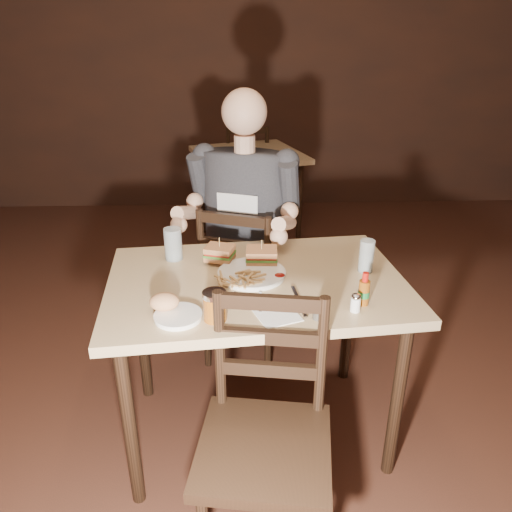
{
  "coord_description": "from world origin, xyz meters",
  "views": [
    {
      "loc": [
        -0.27,
        -1.48,
        1.68
      ],
      "look_at": [
        -0.2,
        0.33,
        0.85
      ],
      "focal_mm": 35.0,
      "sensor_mm": 36.0,
      "label": 1
    }
  ],
  "objects_px": {
    "dinner_plate": "(252,274)",
    "chair_far": "(247,282)",
    "main_table": "(256,298)",
    "bg_chair_far": "(247,173)",
    "diner": "(242,195)",
    "syrup_dispenser": "(215,306)",
    "glass_left": "(173,244)",
    "bg_chair_near": "(251,217)",
    "glass_right": "(366,256)",
    "side_plate": "(178,317)",
    "hot_sauce": "(364,289)",
    "chair_near": "(264,449)",
    "bg_table": "(248,163)"
  },
  "relations": [
    {
      "from": "glass_left",
      "to": "hot_sauce",
      "type": "height_order",
      "value": "glass_left"
    },
    {
      "from": "dinner_plate",
      "to": "chair_far",
      "type": "bearing_deg",
      "value": 91.12
    },
    {
      "from": "bg_chair_near",
      "to": "glass_right",
      "type": "height_order",
      "value": "glass_right"
    },
    {
      "from": "syrup_dispenser",
      "to": "side_plate",
      "type": "relative_size",
      "value": 0.66
    },
    {
      "from": "glass_left",
      "to": "side_plate",
      "type": "height_order",
      "value": "glass_left"
    },
    {
      "from": "glass_right",
      "to": "side_plate",
      "type": "distance_m",
      "value": 0.81
    },
    {
      "from": "main_table",
      "to": "side_plate",
      "type": "relative_size",
      "value": 7.65
    },
    {
      "from": "bg_chair_far",
      "to": "dinner_plate",
      "type": "relative_size",
      "value": 3.4
    },
    {
      "from": "chair_far",
      "to": "chair_near",
      "type": "distance_m",
      "value": 1.16
    },
    {
      "from": "side_plate",
      "to": "chair_far",
      "type": "bearing_deg",
      "value": 73.81
    },
    {
      "from": "glass_left",
      "to": "hot_sauce",
      "type": "distance_m",
      "value": 0.84
    },
    {
      "from": "main_table",
      "to": "diner",
      "type": "xyz_separation_m",
      "value": [
        -0.05,
        0.54,
        0.27
      ]
    },
    {
      "from": "dinner_plate",
      "to": "main_table",
      "type": "bearing_deg",
      "value": -59.19
    },
    {
      "from": "diner",
      "to": "glass_right",
      "type": "xyz_separation_m",
      "value": [
        0.49,
        -0.48,
        -0.11
      ]
    },
    {
      "from": "hot_sauce",
      "to": "side_plate",
      "type": "distance_m",
      "value": 0.66
    },
    {
      "from": "chair_far",
      "to": "side_plate",
      "type": "xyz_separation_m",
      "value": [
        -0.25,
        -0.87,
        0.33
      ]
    },
    {
      "from": "bg_chair_far",
      "to": "syrup_dispenser",
      "type": "xyz_separation_m",
      "value": [
        -0.18,
        -3.06,
        0.37
      ]
    },
    {
      "from": "bg_table",
      "to": "syrup_dispenser",
      "type": "height_order",
      "value": "syrup_dispenser"
    },
    {
      "from": "bg_chair_far",
      "to": "main_table",
      "type": "bearing_deg",
      "value": 88.57
    },
    {
      "from": "main_table",
      "to": "bg_chair_near",
      "type": "height_order",
      "value": "bg_chair_near"
    },
    {
      "from": "bg_chair_far",
      "to": "glass_right",
      "type": "height_order",
      "value": "glass_right"
    },
    {
      "from": "bg_table",
      "to": "chair_near",
      "type": "xyz_separation_m",
      "value": [
        -0.02,
        -2.79,
        -0.22
      ]
    },
    {
      "from": "chair_far",
      "to": "bg_table",
      "type": "bearing_deg",
      "value": -72.33
    },
    {
      "from": "bg_chair_far",
      "to": "glass_left",
      "type": "distance_m",
      "value": 2.62
    },
    {
      "from": "main_table",
      "to": "chair_near",
      "type": "distance_m",
      "value": 0.61
    },
    {
      "from": "diner",
      "to": "dinner_plate",
      "type": "height_order",
      "value": "diner"
    },
    {
      "from": "main_table",
      "to": "hot_sauce",
      "type": "distance_m",
      "value": 0.45
    },
    {
      "from": "main_table",
      "to": "bg_chair_near",
      "type": "distance_m",
      "value": 1.69
    },
    {
      "from": "bg_chair_near",
      "to": "syrup_dispenser",
      "type": "xyz_separation_m",
      "value": [
        -0.18,
        -1.96,
        0.4
      ]
    },
    {
      "from": "bg_table",
      "to": "side_plate",
      "type": "bearing_deg",
      "value": -96.98
    },
    {
      "from": "bg_chair_far",
      "to": "glass_left",
      "type": "height_order",
      "value": "glass_left"
    },
    {
      "from": "chair_far",
      "to": "syrup_dispenser",
      "type": "bearing_deg",
      "value": 101.5
    },
    {
      "from": "glass_right",
      "to": "syrup_dispenser",
      "type": "xyz_separation_m",
      "value": [
        -0.6,
        -0.35,
        -0.01
      ]
    },
    {
      "from": "main_table",
      "to": "chair_far",
      "type": "relative_size",
      "value": 1.38
    },
    {
      "from": "glass_right",
      "to": "side_plate",
      "type": "xyz_separation_m",
      "value": [
        -0.73,
        -0.34,
        -0.06
      ]
    },
    {
      "from": "side_plate",
      "to": "main_table",
      "type": "bearing_deg",
      "value": 44.99
    },
    {
      "from": "bg_table",
      "to": "side_plate",
      "type": "relative_size",
      "value": 6.16
    },
    {
      "from": "main_table",
      "to": "chair_far",
      "type": "bearing_deg",
      "value": 92.82
    },
    {
      "from": "bg_chair_near",
      "to": "glass_left",
      "type": "xyz_separation_m",
      "value": [
        -0.37,
        -1.46,
        0.42
      ]
    },
    {
      "from": "syrup_dispenser",
      "to": "bg_chair_far",
      "type": "bearing_deg",
      "value": 81.04
    },
    {
      "from": "chair_far",
      "to": "hot_sauce",
      "type": "xyz_separation_m",
      "value": [
        0.4,
        -0.8,
        0.38
      ]
    },
    {
      "from": "main_table",
      "to": "bg_chair_far",
      "type": "height_order",
      "value": "bg_chair_far"
    },
    {
      "from": "diner",
      "to": "hot_sauce",
      "type": "distance_m",
      "value": 0.87
    },
    {
      "from": "main_table",
      "to": "glass_right",
      "type": "distance_m",
      "value": 0.48
    },
    {
      "from": "bg_chair_near",
      "to": "glass_left",
      "type": "height_order",
      "value": "glass_left"
    },
    {
      "from": "dinner_plate",
      "to": "hot_sauce",
      "type": "bearing_deg",
      "value": -31.27
    },
    {
      "from": "bg_chair_far",
      "to": "glass_left",
      "type": "xyz_separation_m",
      "value": [
        -0.37,
        -2.56,
        0.39
      ]
    },
    {
      "from": "diner",
      "to": "syrup_dispenser",
      "type": "bearing_deg",
      "value": -77.82
    },
    {
      "from": "main_table",
      "to": "diner",
      "type": "height_order",
      "value": "diner"
    },
    {
      "from": "glass_right",
      "to": "hot_sauce",
      "type": "height_order",
      "value": "glass_right"
    }
  ]
}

